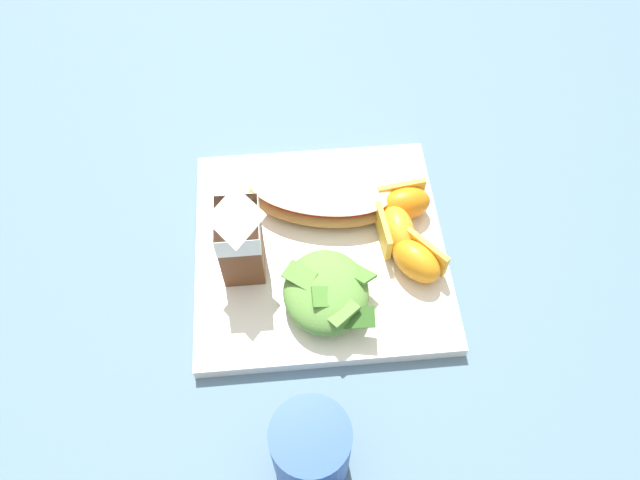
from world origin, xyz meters
The scene contains 9 objects.
ground centered at (0.00, 0.00, 0.00)m, with size 3.00×3.00×0.00m, color slate.
white_plate centered at (0.00, 0.00, 0.01)m, with size 0.28×0.28×0.02m, color white.
cheesy_pizza_bread centered at (0.06, -0.01, 0.03)m, with size 0.12×0.18×0.04m.
green_salad_pile centered at (-0.07, 0.00, 0.04)m, with size 0.10×0.10×0.04m.
milk_carton centered at (-0.02, 0.09, 0.08)m, with size 0.06×0.04×0.11m.
orange_wedge_front centered at (-0.04, -0.10, 0.04)m, with size 0.07×0.07×0.04m.
orange_wedge_middle centered at (0.00, -0.08, 0.04)m, with size 0.06×0.04×0.04m.
orange_wedge_rear centered at (0.04, -0.10, 0.04)m, with size 0.04×0.06×0.04m.
drinking_blue_cup centered at (-0.23, 0.03, 0.05)m, with size 0.07×0.07×0.10m, color #284CA3.
Camera 1 is at (-0.37, 0.03, 0.60)m, focal length 34.27 mm.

